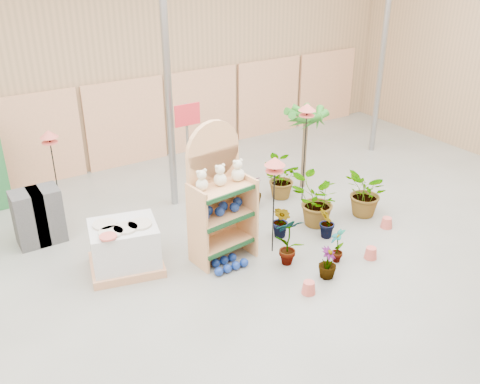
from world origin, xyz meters
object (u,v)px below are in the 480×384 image
object	(u,v)px
bird_table_front	(275,164)
potted_plant_2	(316,202)
pallet_stack	(125,247)
display_shelf	(217,197)

from	to	relation	value
bird_table_front	potted_plant_2	distance (m)	1.67
pallet_stack	bird_table_front	bearing A→B (deg)	-6.33
display_shelf	potted_plant_2	world-z (taller)	display_shelf
bird_table_front	potted_plant_2	bearing A→B (deg)	14.76
display_shelf	bird_table_front	distance (m)	1.08
potted_plant_2	bird_table_front	bearing A→B (deg)	-165.24
display_shelf	potted_plant_2	bearing A→B (deg)	-10.11
display_shelf	bird_table_front	size ratio (longest dim) A/B	1.34
display_shelf	potted_plant_2	xyz separation A→B (m)	(2.02, -0.12, -0.58)
pallet_stack	bird_table_front	distance (m)	2.76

